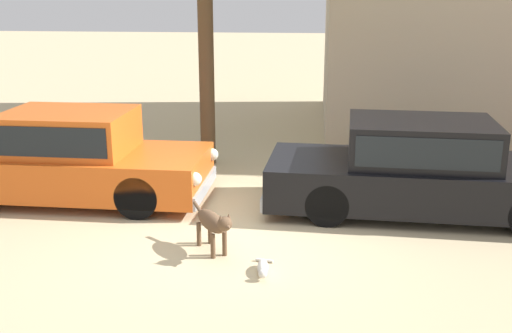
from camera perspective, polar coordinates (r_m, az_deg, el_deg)
name	(u,v)px	position (r m, az deg, el deg)	size (l,w,h in m)	color
ground_plane	(237,233)	(8.45, -1.83, -6.20)	(80.00, 80.00, 0.00)	tan
parked_sedan_nearest	(72,156)	(10.04, -16.78, 0.95)	(4.35, 1.79, 1.41)	#D15619
parked_sedan_second	(421,168)	(9.33, 15.20, -0.09)	(4.75, 1.96, 1.40)	black
stray_dog_spotted	(213,223)	(7.72, -4.02, -5.29)	(0.67, 0.94, 0.63)	brown
stray_cat	(263,268)	(7.28, 0.64, -9.45)	(0.22, 0.59, 0.15)	beige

